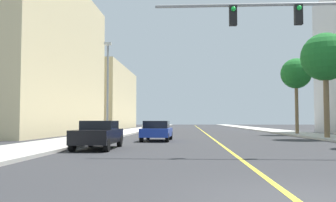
# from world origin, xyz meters

# --- Properties ---
(ground) EXTENTS (192.00, 192.00, 0.00)m
(ground) POSITION_xyz_m (0.00, 42.00, 0.00)
(ground) COLOR #2D2D30
(sidewalk_left) EXTENTS (3.98, 168.00, 0.15)m
(sidewalk_left) POSITION_xyz_m (-9.82, 42.00, 0.07)
(sidewalk_left) COLOR #B2ADA3
(sidewalk_left) RESTS_ON ground
(sidewalk_right) EXTENTS (3.98, 168.00, 0.15)m
(sidewalk_right) POSITION_xyz_m (9.82, 42.00, 0.07)
(sidewalk_right) COLOR beige
(sidewalk_right) RESTS_ON ground
(lane_marking_center) EXTENTS (0.16, 144.00, 0.01)m
(lane_marking_center) POSITION_xyz_m (0.00, 42.00, 0.00)
(lane_marking_center) COLOR yellow
(lane_marking_center) RESTS_ON ground
(building_left_near) EXTENTS (16.96, 25.97, 16.41)m
(building_left_near) POSITION_xyz_m (-22.43, 31.70, 8.20)
(building_left_near) COLOR beige
(building_left_near) RESTS_ON ground
(building_left_far) EXTENTS (12.29, 26.14, 11.67)m
(building_left_far) POSITION_xyz_m (-20.09, 63.55, 5.83)
(building_left_far) COLOR beige
(building_left_far) RESTS_ON ground
(street_lamp) EXTENTS (0.56, 0.28, 7.51)m
(street_lamp) POSITION_xyz_m (-8.33, 21.76, 4.33)
(street_lamp) COLOR gray
(street_lamp) RESTS_ON sidewalk_left
(palm_mid) EXTENTS (3.76, 3.76, 8.19)m
(palm_mid) POSITION_xyz_m (8.78, 22.45, 6.39)
(palm_mid) COLOR brown
(palm_mid) RESTS_ON sidewalk_right
(palm_far) EXTENTS (3.09, 3.09, 7.68)m
(palm_far) POSITION_xyz_m (9.03, 31.22, 6.21)
(palm_far) COLOR brown
(palm_far) RESTS_ON sidewalk_right
(car_black) EXTENTS (1.89, 4.55, 1.44)m
(car_black) POSITION_xyz_m (-6.56, 11.86, 0.76)
(car_black) COLOR black
(car_black) RESTS_ON ground
(car_blue) EXTENTS (2.05, 4.54, 1.44)m
(car_blue) POSITION_xyz_m (-4.23, 19.57, 0.73)
(car_blue) COLOR #1E389E
(car_blue) RESTS_ON ground
(car_white) EXTENTS (1.90, 4.49, 1.40)m
(car_white) POSITION_xyz_m (-6.47, 36.78, 0.73)
(car_white) COLOR white
(car_white) RESTS_ON ground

